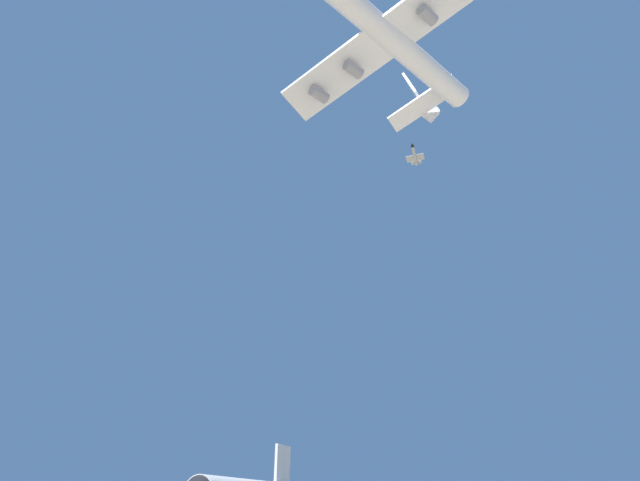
# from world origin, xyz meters

# --- Properties ---
(carrier_jet) EXTENTS (76.89, 58.65, 24.00)m
(carrier_jet) POSITION_xyz_m (-6.70, 33.03, 109.29)
(carrier_jet) COLOR white
(chase_jet_lead) EXTENTS (14.72, 9.92, 4.00)m
(chase_jet_lead) POSITION_xyz_m (-84.76, -10.51, 141.61)
(chase_jet_lead) COLOR #999EA3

